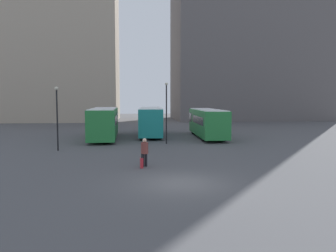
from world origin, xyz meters
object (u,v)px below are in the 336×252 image
object	(u,v)px
traveler	(145,150)
bus_2	(207,122)
bus_1	(151,121)
lamp_post_1	(57,113)
bus_0	(104,122)
lamp_post_0	(166,108)
suitcase	(142,163)

from	to	relation	value
traveler	bus_2	bearing A→B (deg)	-32.41
bus_1	traveler	xyz separation A→B (m)	(-1.15, -17.16, -0.69)
bus_2	lamp_post_1	xyz separation A→B (m)	(-13.99, -7.99, 1.39)
bus_0	lamp_post_1	bearing A→B (deg)	158.03
bus_2	traveler	distance (m)	16.60
bus_1	lamp_post_0	bearing A→B (deg)	-168.13
bus_0	suitcase	bearing A→B (deg)	-167.99
traveler	lamp_post_0	bearing A→B (deg)	-19.39
bus_1	suitcase	bearing A→B (deg)	178.09
bus_0	bus_2	size ratio (longest dim) A/B	1.00
traveler	bus_1	bearing A→B (deg)	-10.51
bus_2	traveler	xyz separation A→B (m)	(-7.20, -14.94, -0.63)
bus_0	lamp_post_0	bearing A→B (deg)	-128.17
bus_2	traveler	bearing A→B (deg)	155.65
lamp_post_0	suitcase	bearing A→B (deg)	-103.17
traveler	lamp_post_1	world-z (taller)	lamp_post_1
lamp_post_0	lamp_post_1	bearing A→B (deg)	-160.27
bus_0	bus_2	world-z (taller)	bus_0
bus_0	bus_1	xyz separation A→B (m)	(4.99, 2.36, -0.01)
bus_2	lamp_post_1	world-z (taller)	lamp_post_1
bus_2	lamp_post_0	distance (m)	7.01
lamp_post_0	lamp_post_1	world-z (taller)	lamp_post_0
suitcase	lamp_post_0	xyz separation A→B (m)	(2.50, 10.69, 3.03)
bus_1	lamp_post_0	world-z (taller)	lamp_post_0
traveler	suitcase	size ratio (longest dim) A/B	1.96
bus_0	bus_2	distance (m)	11.05
bus_0	traveler	world-z (taller)	bus_0
bus_1	bus_2	world-z (taller)	bus_1
suitcase	bus_2	bearing A→B (deg)	-32.30
bus_0	traveler	xyz separation A→B (m)	(3.84, -14.80, -0.70)
lamp_post_0	bus_0	bearing A→B (deg)	143.24
bus_1	bus_2	bearing A→B (deg)	-107.68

